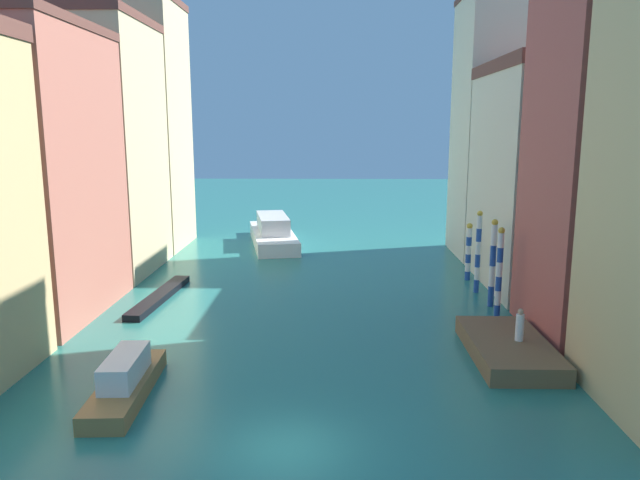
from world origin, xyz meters
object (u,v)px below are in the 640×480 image
(mooring_pole_2, at_px, (478,251))
(gondola_black, at_px, (160,296))
(motorboat_0, at_px, (126,381))
(mooring_pole_1, at_px, (493,262))
(person_on_dock, at_px, (520,326))
(mooring_pole_0, at_px, (499,273))
(mooring_pole_3, at_px, (468,251))
(vaporetto_white, at_px, (273,233))
(waterfront_dock, at_px, (508,348))

(mooring_pole_2, distance_m, gondola_black, 19.38)
(motorboat_0, bearing_deg, mooring_pole_1, 35.32)
(person_on_dock, bearing_deg, mooring_pole_0, 84.46)
(mooring_pole_3, bearing_deg, person_on_dock, -93.32)
(mooring_pole_0, height_order, motorboat_0, mooring_pole_0)
(vaporetto_white, height_order, gondola_black, vaporetto_white)
(person_on_dock, xyz_separation_m, mooring_pole_1, (0.80, 7.75, 1.10))
(mooring_pole_0, height_order, gondola_black, mooring_pole_0)
(vaporetto_white, relative_size, motorboat_0, 2.01)
(vaporetto_white, bearing_deg, waterfront_dock, -63.23)
(mooring_pole_1, bearing_deg, mooring_pole_0, -96.62)
(mooring_pole_2, bearing_deg, gondola_black, -173.98)
(motorboat_0, bearing_deg, vaporetto_white, 85.14)
(person_on_dock, relative_size, mooring_pole_2, 0.29)
(person_on_dock, distance_m, mooring_pole_1, 7.86)
(mooring_pole_0, relative_size, motorboat_0, 0.79)
(gondola_black, bearing_deg, vaporetto_white, 73.92)
(mooring_pole_1, relative_size, gondola_black, 0.58)
(mooring_pole_2, bearing_deg, mooring_pole_1, -87.49)
(mooring_pole_3, relative_size, gondola_black, 0.45)
(mooring_pole_2, distance_m, vaporetto_white, 20.90)
(mooring_pole_1, xyz_separation_m, vaporetto_white, (-14.26, 18.23, -1.60))
(mooring_pole_3, bearing_deg, motorboat_0, -133.23)
(motorboat_0, bearing_deg, waterfront_dock, 15.31)
(mooring_pole_3, distance_m, motorboat_0, 24.60)
(mooring_pole_0, distance_m, mooring_pole_3, 8.30)
(gondola_black, bearing_deg, waterfront_dock, -25.34)
(person_on_dock, bearing_deg, mooring_pole_3, 86.68)
(mooring_pole_2, distance_m, mooring_pole_3, 3.12)
(mooring_pole_0, xyz_separation_m, motorboat_0, (-16.55, -9.62, -1.91))
(vaporetto_white, bearing_deg, gondola_black, -106.08)
(waterfront_dock, distance_m, gondola_black, 19.97)
(gondola_black, distance_m, motorboat_0, 13.06)
(vaporetto_white, distance_m, motorboat_0, 30.26)
(mooring_pole_2, xyz_separation_m, motorboat_0, (-16.69, -14.84, -1.99))
(person_on_dock, bearing_deg, vaporetto_white, 117.39)
(person_on_dock, xyz_separation_m, vaporetto_white, (-13.46, 25.98, -0.50))
(gondola_black, bearing_deg, person_on_dock, -25.11)
(mooring_pole_1, bearing_deg, waterfront_dock, -98.95)
(person_on_dock, height_order, mooring_pole_0, mooring_pole_0)
(person_on_dock, xyz_separation_m, mooring_pole_0, (0.53, 5.44, 1.06))
(waterfront_dock, height_order, mooring_pole_2, mooring_pole_2)
(mooring_pole_0, bearing_deg, vaporetto_white, 124.26)
(mooring_pole_0, relative_size, mooring_pole_2, 0.97)
(person_on_dock, distance_m, vaporetto_white, 29.26)
(waterfront_dock, xyz_separation_m, motorboat_0, (-15.62, -4.28, 0.21))
(person_on_dock, height_order, mooring_pole_2, mooring_pole_2)
(mooring_pole_3, bearing_deg, mooring_pole_0, -91.86)
(mooring_pole_0, distance_m, motorboat_0, 19.24)
(waterfront_dock, bearing_deg, mooring_pole_1, 81.05)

